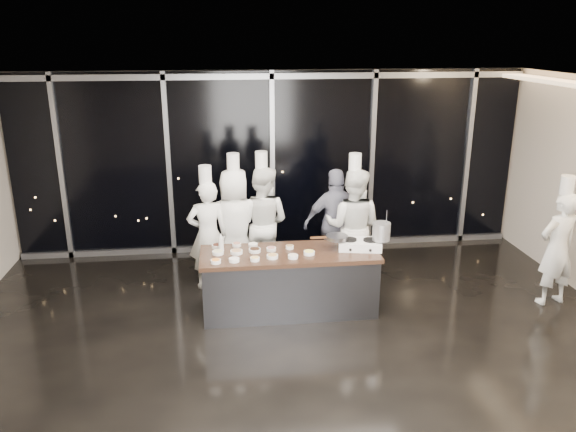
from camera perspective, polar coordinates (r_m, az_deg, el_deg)
name	(u,v)px	position (r m, az deg, el deg)	size (l,w,h in m)	color
ground	(298,343)	(7.37, 1.00, -12.79)	(9.00, 9.00, 0.00)	black
room_shell	(314,172)	(6.54, 2.64, 4.46)	(9.02, 7.02, 3.21)	beige
window_wall	(272,163)	(9.98, -1.62, 5.40)	(8.90, 0.11, 3.20)	black
demo_counter	(289,282)	(7.95, 0.14, -6.69)	(2.46, 0.86, 0.90)	#37383C
stove	(360,244)	(7.95, 7.30, -2.85)	(0.65, 0.47, 0.14)	white
frying_pan	(336,237)	(7.88, 4.93, -2.16)	(0.55, 0.36, 0.05)	slate
stock_pot	(381,231)	(7.90, 9.47, -1.55)	(0.25, 0.25, 0.25)	silver
prep_bowls	(252,252)	(7.73, -3.65, -3.68)	(1.42, 0.71, 0.05)	white
squeeze_bottle	(221,243)	(7.82, -6.81, -2.72)	(0.07, 0.07, 0.26)	silver
chef_far_left	(208,234)	(8.64, -8.14, -1.80)	(0.67, 0.49, 1.94)	white
chef_left	(235,225)	(8.81, -5.40, -0.93)	(0.91, 0.60, 2.07)	white
chef_center	(262,222)	(8.91, -2.64, -0.64)	(1.10, 0.99, 2.07)	white
guest	(336,224)	(8.99, 4.92, -0.77)	(1.05, 0.46, 1.78)	#151839
chef_right	(353,226)	(8.78, 6.59, -1.00)	(1.10, 1.00, 2.08)	white
chef_side	(557,247)	(8.92, 25.68, -2.89)	(0.69, 0.53, 1.92)	white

